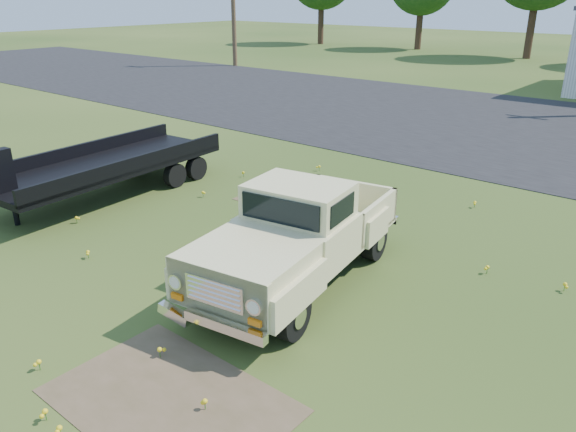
# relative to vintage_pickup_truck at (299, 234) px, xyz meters

# --- Properties ---
(ground) EXTENTS (140.00, 140.00, 0.00)m
(ground) POSITION_rel_vintage_pickup_truck_xyz_m (-0.80, -0.44, -0.91)
(ground) COLOR #253F14
(ground) RESTS_ON ground
(asphalt_lot) EXTENTS (90.00, 14.00, 0.02)m
(asphalt_lot) POSITION_rel_vintage_pickup_truck_xyz_m (-0.80, 14.56, -0.91)
(asphalt_lot) COLOR black
(asphalt_lot) RESTS_ON ground
(dirt_patch_a) EXTENTS (3.00, 2.00, 0.01)m
(dirt_patch_a) POSITION_rel_vintage_pickup_truck_xyz_m (0.70, -3.44, -0.91)
(dirt_patch_a) COLOR brown
(dirt_patch_a) RESTS_ON ground
(dirt_patch_b) EXTENTS (2.20, 1.60, 0.01)m
(dirt_patch_b) POSITION_rel_vintage_pickup_truck_xyz_m (-2.80, 3.06, -0.91)
(dirt_patch_b) COLOR brown
(dirt_patch_b) RESTS_ON ground
(vintage_pickup_truck) EXTENTS (2.70, 5.25, 1.82)m
(vintage_pickup_truck) POSITION_rel_vintage_pickup_truck_xyz_m (0.00, 0.00, 0.00)
(vintage_pickup_truck) COLOR #C2BB82
(vintage_pickup_truck) RESTS_ON ground
(flatbed_trailer) EXTENTS (2.63, 6.62, 1.77)m
(flatbed_trailer) POSITION_rel_vintage_pickup_truck_xyz_m (-6.54, 0.57, -0.02)
(flatbed_trailer) COLOR black
(flatbed_trailer) RESTS_ON ground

